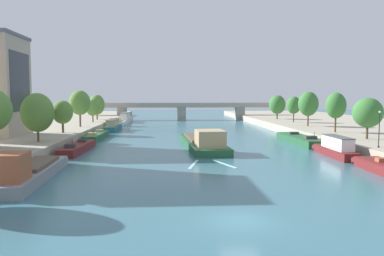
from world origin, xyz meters
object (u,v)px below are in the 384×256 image
(moored_boat_left_lone, at_px, (78,148))
(moored_boat_right_downstream, at_px, (300,139))
(tree_right_by_lamp, at_px, (277,105))
(tree_left_midway, at_px, (37,113))
(moored_boat_right_second, at_px, (336,148))
(tree_right_nearest, at_px, (336,106))
(moored_boat_left_upstream, at_px, (29,171))
(moored_boat_left_second, at_px, (126,118))
(moored_boat_left_midway, at_px, (97,136))
(tree_left_far, at_px, (62,112))
(bridge_far, at_px, (181,109))
(moored_boat_left_far, at_px, (121,124))
(tree_left_end_of_row, at_px, (80,103))
(barge_midriver, at_px, (203,141))
(tree_right_second, at_px, (368,113))
(tree_right_distant, at_px, (308,104))
(moored_boat_left_near, at_px, (113,126))
(lamppost_right_bank, at_px, (379,127))
(tree_left_past_mid, at_px, (97,105))
(tree_right_past_mid, at_px, (294,105))
(tree_left_second, at_px, (93,107))

(moored_boat_left_lone, xyz_separation_m, moored_boat_right_downstream, (35.16, 8.12, 0.04))
(moored_boat_right_downstream, xyz_separation_m, tree_right_by_lamp, (7.66, 40.72, 4.95))
(moored_boat_left_lone, xyz_separation_m, tree_left_midway, (-5.03, -1.32, 5.08))
(moored_boat_right_second, xyz_separation_m, tree_right_nearest, (7.11, 16.35, 5.14))
(moored_boat_left_upstream, bearing_deg, moored_boat_left_second, 89.81)
(moored_boat_left_midway, xyz_separation_m, tree_left_far, (-4.75, -5.21, 4.61))
(moored_boat_left_upstream, relative_size, moored_boat_left_second, 1.05)
(tree_left_far, distance_m, bridge_far, 64.47)
(tree_right_by_lamp, relative_size, bridge_far, 0.10)
(moored_boat_left_far, height_order, tree_left_end_of_row, tree_left_end_of_row)
(barge_midriver, relative_size, tree_right_second, 4.15)
(moored_boat_right_downstream, relative_size, tree_right_distant, 2.26)
(barge_midriver, distance_m, moored_boat_left_lone, 18.59)
(tree_right_distant, bearing_deg, moored_boat_right_downstream, -114.43)
(moored_boat_left_near, distance_m, lamppost_right_bank, 58.75)
(moored_boat_left_midway, height_order, tree_left_midway, tree_left_midway)
(moored_boat_left_midway, height_order, tree_right_by_lamp, tree_right_by_lamp)
(moored_boat_left_midway, distance_m, moored_boat_left_far, 31.41)
(moored_boat_left_second, xyz_separation_m, tree_left_far, (-5.27, -50.78, 3.94))
(moored_boat_left_upstream, distance_m, moored_boat_right_downstream, 44.69)
(tree_left_past_mid, bearing_deg, moored_boat_left_upstream, -85.11)
(tree_left_midway, bearing_deg, moored_boat_left_midway, 75.74)
(tree_left_past_mid, distance_m, lamppost_right_bank, 74.22)
(bridge_far, bearing_deg, tree_left_past_mid, -135.38)
(moored_boat_left_far, distance_m, tree_right_past_mid, 44.91)
(moored_boat_left_upstream, relative_size, tree_left_far, 3.04)
(moored_boat_right_downstream, distance_m, lamppost_right_bank, 19.01)
(moored_boat_left_second, bearing_deg, moored_boat_right_second, -63.33)
(tree_right_by_lamp, bearing_deg, tree_left_past_mid, 179.70)
(moored_boat_left_midway, height_order, moored_boat_right_downstream, moored_boat_right_downstream)
(tree_right_nearest, xyz_separation_m, lamppost_right_bank, (-3.41, -20.07, -2.16))
(moored_boat_left_midway, height_order, lamppost_right_bank, lamppost_right_bank)
(moored_boat_left_upstream, relative_size, tree_right_distant, 2.34)
(tree_left_midway, xyz_separation_m, tree_right_past_mid, (47.91, 36.42, 0.09))
(tree_right_nearest, relative_size, lamppost_right_bank, 1.53)
(moored_boat_left_near, xyz_separation_m, moored_boat_right_second, (34.51, -40.81, 0.05))
(moored_boat_right_second, xyz_separation_m, tree_right_distant, (7.28, 30.01, 5.15))
(tree_left_far, xyz_separation_m, tree_right_by_lamp, (47.95, 37.04, 0.41))
(tree_left_past_mid, relative_size, tree_right_second, 1.10)
(tree_left_past_mid, xyz_separation_m, bridge_far, (23.40, 23.09, -1.98))
(moored_boat_left_upstream, relative_size, moored_boat_left_lone, 1.24)
(moored_boat_right_second, bearing_deg, tree_right_second, 38.14)
(moored_boat_left_upstream, distance_m, tree_left_end_of_row, 44.70)
(moored_boat_right_downstream, distance_m, tree_left_past_mid, 58.28)
(moored_boat_left_lone, xyz_separation_m, moored_boat_left_near, (0.34, 34.27, 0.51))
(tree_right_nearest, height_order, bridge_far, tree_right_nearest)
(tree_right_second, bearing_deg, moored_boat_right_downstream, 127.15)
(tree_right_by_lamp, height_order, lamppost_right_bank, tree_right_by_lamp)
(tree_left_far, bearing_deg, moored_boat_left_upstream, -80.87)
(tree_right_by_lamp, bearing_deg, tree_left_second, -167.88)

